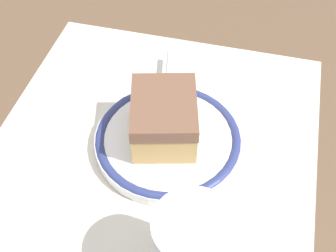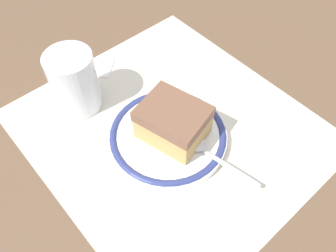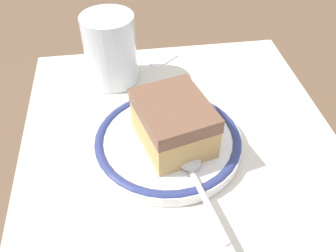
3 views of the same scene
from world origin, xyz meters
name	(u,v)px [view 1 (image 1 of 3)]	position (x,y,z in m)	size (l,w,h in m)	color
ground_plane	(152,151)	(0.00, 0.00, 0.00)	(2.40, 2.40, 0.00)	brown
placemat	(152,150)	(0.00, 0.00, 0.00)	(0.42, 0.39, 0.00)	beige
plate	(168,140)	(0.01, -0.02, 0.01)	(0.17, 0.17, 0.02)	white
cake_slice	(164,118)	(0.02, -0.01, 0.04)	(0.11, 0.09, 0.06)	tan
spoon	(166,97)	(0.07, 0.00, 0.02)	(0.13, 0.04, 0.01)	silver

